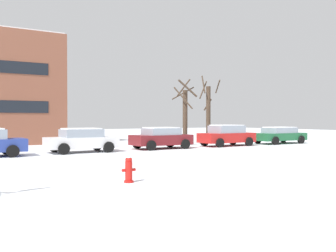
# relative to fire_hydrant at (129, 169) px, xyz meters

# --- Properties ---
(ground_plane) EXTENTS (120.00, 120.00, 0.00)m
(ground_plane) POSITION_rel_fire_hydrant_xyz_m (-2.53, 1.52, -0.41)
(ground_plane) COLOR white
(road_surface) EXTENTS (80.00, 9.49, 0.00)m
(road_surface) POSITION_rel_fire_hydrant_xyz_m (-2.53, 5.26, -0.41)
(road_surface) COLOR silver
(road_surface) RESTS_ON ground
(fire_hydrant) EXTENTS (0.44, 0.30, 0.83)m
(fire_hydrant) POSITION_rel_fire_hydrant_xyz_m (0.00, 0.00, 0.00)
(fire_hydrant) COLOR red
(fire_hydrant) RESTS_ON ground
(parked_car_white) EXTENTS (4.08, 2.08, 1.43)m
(parked_car_white) POSITION_rel_fire_hydrant_xyz_m (2.34, 11.24, 0.32)
(parked_car_white) COLOR white
(parked_car_white) RESTS_ON ground
(parked_car_maroon) EXTENTS (3.97, 2.11, 1.43)m
(parked_car_maroon) POSITION_rel_fire_hydrant_xyz_m (7.77, 11.21, 0.32)
(parked_car_maroon) COLOR maroon
(parked_car_maroon) RESTS_ON ground
(parked_car_red) EXTENTS (4.21, 1.98, 1.55)m
(parked_car_red) POSITION_rel_fire_hydrant_xyz_m (13.20, 10.99, 0.37)
(parked_car_red) COLOR red
(parked_car_red) RESTS_ON ground
(parked_car_green) EXTENTS (4.54, 2.08, 1.34)m
(parked_car_green) POSITION_rel_fire_hydrant_xyz_m (18.64, 10.93, 0.28)
(parked_car_green) COLOR #1E6038
(parked_car_green) RESTS_ON ground
(tree_far_right) EXTENTS (2.21, 2.22, 5.06)m
(tree_far_right) POSITION_rel_fire_hydrant_xyz_m (11.11, 13.33, 1.95)
(tree_far_right) COLOR #423326
(tree_far_right) RESTS_ON ground
(tree_far_mid) EXTENTS (1.80, 1.80, 5.54)m
(tree_far_mid) POSITION_rel_fire_hydrant_xyz_m (14.06, 14.32, 2.12)
(tree_far_mid) COLOR #423326
(tree_far_mid) RESTS_ON ground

